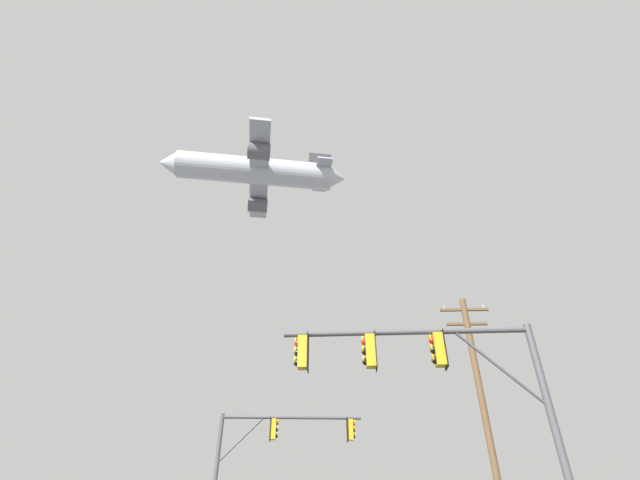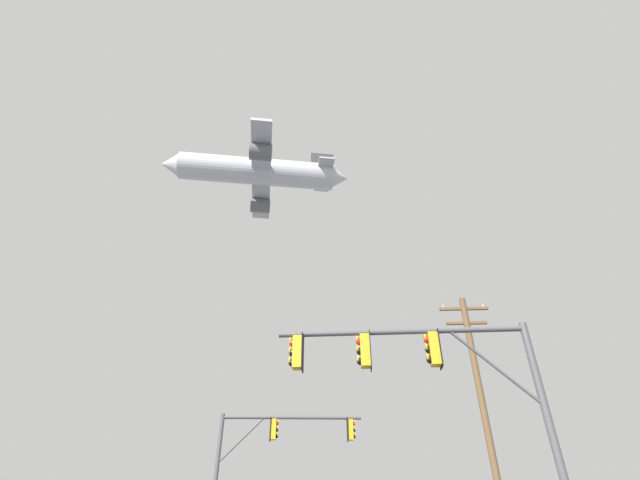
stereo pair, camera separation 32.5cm
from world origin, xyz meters
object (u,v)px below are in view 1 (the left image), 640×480
at_px(utility_pole, 484,410).
at_px(airplane, 255,171).
at_px(signal_pole_far, 270,447).
at_px(signal_pole_near, 436,376).

bearing_deg(utility_pole, airplane, 129.53).
bearing_deg(airplane, signal_pole_far, -69.23).
bearing_deg(airplane, utility_pole, -50.47).
xyz_separation_m(signal_pole_near, utility_pole, (3.31, 7.11, 0.64)).
bearing_deg(signal_pole_far, utility_pole, -18.54).
xyz_separation_m(signal_pole_near, signal_pole_far, (-5.76, 10.16, -0.29)).
relative_size(signal_pole_far, utility_pole, 0.64).
relative_size(signal_pole_near, utility_pole, 0.66).
bearing_deg(signal_pole_near, utility_pole, 65.06).
bearing_deg(airplane, signal_pole_near, -65.49).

